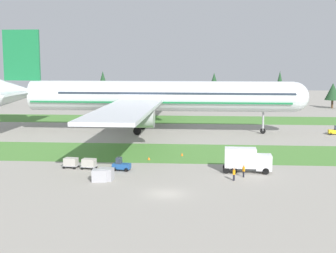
{
  "coord_description": "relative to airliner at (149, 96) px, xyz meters",
  "views": [
    {
      "loc": [
        4.44,
        -56.32,
        16.3
      ],
      "look_at": [
        -2.15,
        30.42,
        4.0
      ],
      "focal_mm": 50.98,
      "sensor_mm": 36.0,
      "label": 1
    }
  ],
  "objects": [
    {
      "name": "ground_plane",
      "position": [
        7.73,
        -49.18,
        -8.19
      ],
      "size": [
        400.0,
        400.0,
        0.0
      ],
      "primitive_type": "plane",
      "color": "gray"
    },
    {
      "name": "grass_strip_near",
      "position": [
        7.73,
        -23.43,
        -8.19
      ],
      "size": [
        320.0,
        17.4,
        0.01
      ],
      "primitive_type": "cube",
      "color": "#4C8438",
      "rests_on": "ground"
    },
    {
      "name": "grass_strip_far",
      "position": [
        7.73,
        23.38,
        -8.19
      ],
      "size": [
        320.0,
        17.4,
        0.01
      ],
      "primitive_type": "cube",
      "color": "#4C8438",
      "rests_on": "ground"
    },
    {
      "name": "airliner",
      "position": [
        0.0,
        0.0,
        0.0
      ],
      "size": [
        69.65,
        85.25,
        22.87
      ],
      "rotation": [
        0.0,
        0.0,
        -1.58
      ],
      "color": "silver",
      "rests_on": "ground"
    },
    {
      "name": "baggage_tug",
      "position": [
        0.06,
        -37.49,
        -7.38
      ],
      "size": [
        2.76,
        1.65,
        1.97
      ],
      "rotation": [
        0.0,
        0.0,
        -1.71
      ],
      "color": "#1E4C8E",
      "rests_on": "ground"
    },
    {
      "name": "cargo_dolly_lead",
      "position": [
        -4.91,
        -36.8,
        -7.27
      ],
      "size": [
        2.39,
        1.79,
        1.55
      ],
      "rotation": [
        0.0,
        0.0,
        -1.71
      ],
      "color": "#A3A3A8",
      "rests_on": "ground"
    },
    {
      "name": "cargo_dolly_second",
      "position": [
        -7.79,
        -36.39,
        -7.27
      ],
      "size": [
        2.39,
        1.79,
        1.55
      ],
      "rotation": [
        0.0,
        0.0,
        -1.71
      ],
      "color": "#A3A3A8",
      "rests_on": "ground"
    },
    {
      "name": "catering_truck",
      "position": [
        18.42,
        -37.24,
        -6.24
      ],
      "size": [
        7.03,
        2.54,
        3.58
      ],
      "rotation": [
        0.0,
        0.0,
        -1.61
      ],
      "color": "silver",
      "rests_on": "ground"
    },
    {
      "name": "pushback_tractor",
      "position": [
        40.67,
        -0.45,
        -7.38
      ],
      "size": [
        2.61,
        1.33,
        1.97
      ],
      "rotation": [
        0.0,
        0.0,
        1.56
      ],
      "color": "yellow",
      "rests_on": "ground"
    },
    {
      "name": "ground_crew_marshaller",
      "position": [
        16.31,
        -42.12,
        -7.25
      ],
      "size": [
        0.36,
        0.5,
        1.74
      ],
      "rotation": [
        0.0,
        0.0,
        4.21
      ],
      "color": "black",
      "rests_on": "ground"
    },
    {
      "name": "ground_crew_loader",
      "position": [
        17.78,
        -40.11,
        -7.25
      ],
      "size": [
        0.36,
        0.55,
        1.74
      ],
      "rotation": [
        0.0,
        0.0,
        4.9
      ],
      "color": "black",
      "rests_on": "ground"
    },
    {
      "name": "uld_container_0",
      "position": [
        -1.03,
        -43.29,
        -7.36
      ],
      "size": [
        2.14,
        1.78,
        1.67
      ],
      "primitive_type": "cube",
      "rotation": [
        0.0,
        0.0,
        -0.09
      ],
      "color": "#A3A3A8",
      "rests_on": "ground"
    },
    {
      "name": "uld_container_1",
      "position": [
        -1.75,
        -43.81,
        -7.4
      ],
      "size": [
        2.16,
        1.8,
        1.59
      ],
      "primitive_type": "cube",
      "rotation": [
        0.0,
        0.0,
        0.1
      ],
      "color": "#A3A3A8",
      "rests_on": "ground"
    },
    {
      "name": "taxiway_marker_0",
      "position": [
        3.27,
        -29.6,
        -7.95
      ],
      "size": [
        0.44,
        0.44,
        0.48
      ],
      "primitive_type": "cone",
      "color": "orange",
      "rests_on": "ground"
    },
    {
      "name": "taxiway_marker_1",
      "position": [
        8.52,
        -25.98,
        -7.93
      ],
      "size": [
        0.44,
        0.44,
        0.53
      ],
      "primitive_type": "cone",
      "color": "orange",
      "rests_on": "ground"
    },
    {
      "name": "distant_tree_line",
      "position": [
        4.73,
        56.01,
        -1.34
      ],
      "size": [
        180.39,
        8.06,
        12.43
      ],
      "color": "#4C3823",
      "rests_on": "ground"
    }
  ]
}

